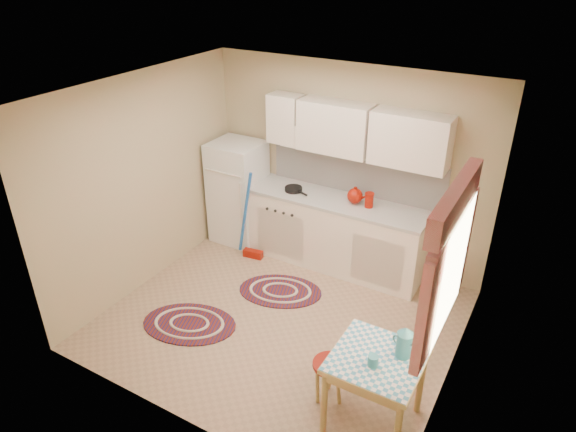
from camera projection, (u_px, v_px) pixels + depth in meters
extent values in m
plane|color=tan|center=(282.00, 318.00, 5.67)|extent=(3.60, 3.60, 0.00)
cube|color=silver|center=(280.00, 94.00, 4.50)|extent=(3.60, 3.20, 0.04)
cube|color=tan|center=(347.00, 166.00, 6.31)|extent=(3.60, 0.04, 2.50)
cube|color=tan|center=(174.00, 306.00, 3.86)|extent=(3.60, 0.04, 2.50)
cube|color=tan|center=(146.00, 182.00, 5.88)|extent=(0.04, 3.20, 2.50)
cube|color=tan|center=(466.00, 269.00, 4.30)|extent=(0.04, 3.20, 2.50)
cube|color=white|center=(356.00, 172.00, 6.27)|extent=(2.25, 0.03, 0.55)
cube|color=white|center=(354.00, 130.00, 5.89)|extent=(2.25, 0.33, 0.60)
cube|color=white|center=(453.00, 271.00, 3.74)|extent=(0.04, 0.85, 0.95)
cube|color=white|center=(238.00, 192.00, 6.92)|extent=(0.65, 0.60, 1.40)
cube|color=white|center=(335.00, 234.00, 6.45)|extent=(2.25, 0.60, 0.88)
cube|color=#B5B3AC|center=(337.00, 201.00, 6.24)|extent=(2.27, 0.62, 0.04)
cylinder|color=black|center=(293.00, 189.00, 6.43)|extent=(0.28, 0.28, 0.05)
cylinder|color=#901205|center=(369.00, 201.00, 6.01)|extent=(0.13, 0.13, 0.16)
cube|color=tan|center=(374.00, 391.00, 4.29)|extent=(0.72, 0.72, 0.72)
cylinder|color=#901205|center=(329.00, 381.00, 4.58)|extent=(0.37, 0.37, 0.42)
cylinder|color=teal|center=(373.00, 361.00, 4.02)|extent=(0.10, 0.10, 0.10)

